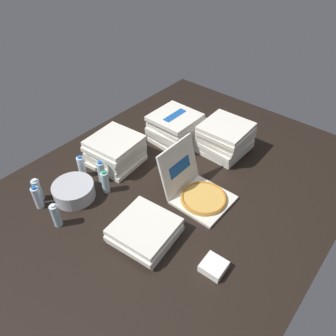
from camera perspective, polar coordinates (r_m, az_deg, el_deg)
name	(u,v)px	position (r m, az deg, el deg)	size (l,w,h in m)	color
ground_plane	(177,187)	(2.70, 1.62, -3.31)	(3.20, 2.40, 0.02)	black
open_pizza_box	(197,190)	(2.56, 5.20, -3.95)	(0.40, 0.52, 0.41)	silver
pizza_stack_center_near	(145,231)	(2.30, -4.11, -11.06)	(0.46, 0.45, 0.12)	silver
pizza_stack_right_far	(225,138)	(3.01, 10.01, 5.20)	(0.44, 0.43, 0.29)	silver
pizza_stack_right_mid	(115,151)	(2.89, -9.36, 3.07)	(0.45, 0.45, 0.24)	silver
pizza_stack_right_near	(176,128)	(3.10, 1.34, 7.10)	(0.44, 0.44, 0.29)	silver
ice_bucket	(74,191)	(2.66, -16.32, -3.92)	(0.33, 0.33, 0.12)	#B7BABF
water_bottle_0	(82,167)	(2.81, -15.04, 0.25)	(0.06, 0.06, 0.21)	white
water_bottle_1	(105,182)	(2.63, -11.05, -2.43)	(0.06, 0.06, 0.21)	silver
water_bottle_2	(56,215)	(2.47, -19.22, -7.93)	(0.06, 0.06, 0.21)	silver
water_bottle_3	(38,190)	(2.71, -22.07, -3.63)	(0.06, 0.06, 0.21)	silver
water_bottle_4	(37,197)	(2.65, -22.11, -4.85)	(0.06, 0.06, 0.21)	silver
water_bottle_5	(101,172)	(2.72, -11.72, -0.69)	(0.06, 0.06, 0.21)	silver
napkin_pile	(214,266)	(2.20, 8.08, -16.86)	(0.15, 0.15, 0.06)	white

